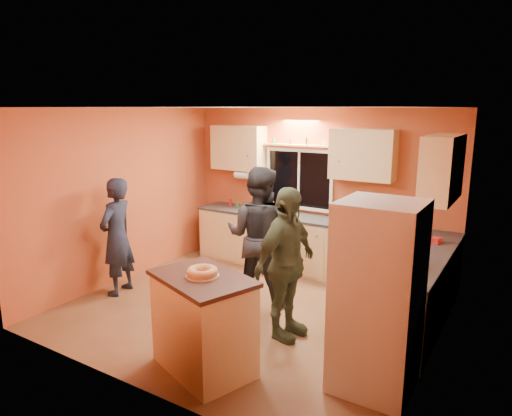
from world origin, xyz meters
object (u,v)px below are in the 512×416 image
Objects in this scene: refrigerator at (377,298)px; person_right at (286,264)px; person_left at (117,237)px; island at (204,323)px; person_center at (259,236)px.

person_right is (-1.18, 0.43, -0.02)m from refrigerator.
person_right reaches higher than person_left.
person_left is 2.62m from person_right.
person_left reaches higher than island.
person_left is at bearing 175.28° from refrigerator.
island is at bearing 56.40° from person_left.
person_left is (-2.25, 0.92, 0.33)m from island.
refrigerator is at bearing 138.09° from person_center.
person_right reaches higher than island.
person_right is (0.77, -0.67, -0.05)m from person_center.
person_center is 1.06× the size of person_right.
person_right is (2.61, 0.12, 0.05)m from person_left.
refrigerator is at bearing -102.37° from person_right.
refrigerator is 2.23m from person_center.
person_right is at bearing 159.84° from refrigerator.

